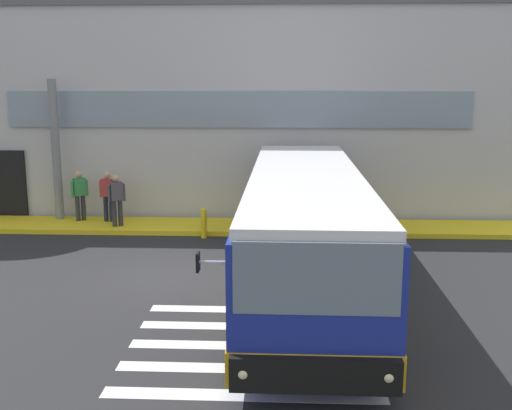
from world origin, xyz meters
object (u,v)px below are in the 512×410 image
passenger_near_column (80,193)px  passenger_at_curb_edge (117,198)px  entry_support_column (56,150)px  passenger_by_doorway (108,193)px  safety_bollard_yellow (204,224)px  bus_main_foreground (305,230)px

passenger_near_column → passenger_at_curb_edge: bearing=-27.8°
entry_support_column → passenger_near_column: 1.63m
passenger_by_doorway → safety_bollard_yellow: bearing=-24.0°
entry_support_column → bus_main_foreground: size_ratio=0.39×
safety_bollard_yellow → passenger_at_curb_edge: bearing=164.5°
entry_support_column → passenger_at_curb_edge: bearing=-24.0°
passenger_near_column → safety_bollard_yellow: 4.65m
safety_bollard_yellow → bus_main_foreground: bearing=-55.5°
passenger_at_curb_edge → safety_bollard_yellow: bearing=-15.5°
entry_support_column → passenger_at_curb_edge: size_ratio=2.78×
bus_main_foreground → passenger_at_curb_edge: (-5.82, 5.07, -0.26)m
passenger_by_doorway → passenger_at_curb_edge: bearing=-56.1°
passenger_at_curb_edge → safety_bollard_yellow: passenger_at_curb_edge is taller
passenger_at_curb_edge → bus_main_foreground: bearing=-41.1°
passenger_near_column → passenger_by_doorway: (0.98, -0.07, 0.03)m
entry_support_column → safety_bollard_yellow: 5.81m
safety_bollard_yellow → passenger_near_column: bearing=160.2°
entry_support_column → safety_bollard_yellow: bearing=-19.3°
entry_support_column → safety_bollard_yellow: (5.13, -1.80, -2.03)m
passenger_near_column → safety_bollard_yellow: bearing=-19.8°
entry_support_column → passenger_at_curb_edge: entry_support_column is taller
bus_main_foreground → passenger_by_doorway: bearing=137.5°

